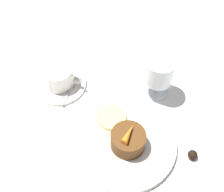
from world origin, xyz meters
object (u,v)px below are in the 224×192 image
object	(u,v)px
dinner_plate	(123,142)
dessert_cake	(128,140)
fork	(55,112)
wine_glass	(159,73)
coffee_cup	(58,76)

from	to	relation	value
dinner_plate	dessert_cake	xyz separation A→B (m)	(0.01, -0.01, 0.03)
fork	dessert_cake	xyz separation A→B (m)	(0.20, -0.05, 0.03)
dinner_plate	wine_glass	distance (m)	0.20
coffee_cup	wine_glass	bearing A→B (deg)	10.97
coffee_cup	fork	bearing A→B (deg)	-75.82
fork	coffee_cup	bearing A→B (deg)	104.18
coffee_cup	wine_glass	world-z (taller)	wine_glass
coffee_cup	dessert_cake	distance (m)	0.26
wine_glass	dessert_cake	bearing A→B (deg)	-99.75
dinner_plate	coffee_cup	xyz separation A→B (m)	(-0.21, 0.13, 0.03)
wine_glass	dessert_cake	distance (m)	0.19
dinner_plate	wine_glass	world-z (taller)	wine_glass
wine_glass	fork	bearing A→B (deg)	-149.49
wine_glass	dessert_cake	size ratio (longest dim) A/B	1.44
dessert_cake	wine_glass	bearing A→B (deg)	80.25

